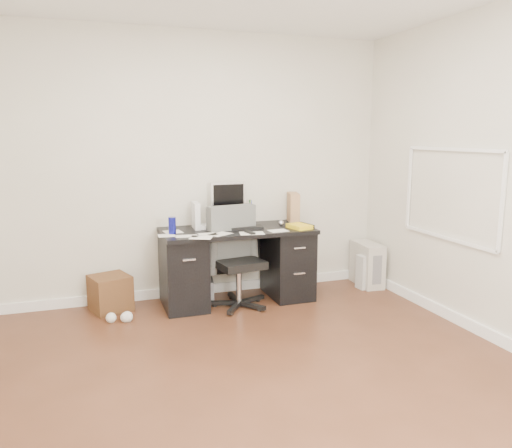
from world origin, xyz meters
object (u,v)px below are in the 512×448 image
at_px(office_chair, 239,258).
at_px(wicker_basket, 110,293).
at_px(keyboard, 240,228).
at_px(lcd_monitor, 228,204).
at_px(desk, 237,263).
at_px(pc_tower, 367,264).

bearing_deg(office_chair, wicker_basket, 156.55).
relative_size(keyboard, office_chair, 0.46).
bearing_deg(lcd_monitor, desk, -82.12).
distance_m(desk, keyboard, 0.36).
xyz_separation_m(office_chair, wicker_basket, (-1.21, 0.30, -0.32)).
bearing_deg(keyboard, pc_tower, 9.07).
bearing_deg(pc_tower, office_chair, -167.19).
height_order(office_chair, wicker_basket, office_chair).
xyz_separation_m(lcd_monitor, keyboard, (0.06, -0.22, -0.22)).
xyz_separation_m(lcd_monitor, office_chair, (-0.00, -0.37, -0.49)).
bearing_deg(lcd_monitor, office_chair, -91.81).
distance_m(lcd_monitor, office_chair, 0.61).
distance_m(desk, office_chair, 0.20).
distance_m(desk, lcd_monitor, 0.61).
xyz_separation_m(desk, wicker_basket, (-1.24, 0.13, -0.23)).
height_order(desk, office_chair, office_chair).
height_order(desk, wicker_basket, desk).
bearing_deg(pc_tower, wicker_basket, -176.84).
xyz_separation_m(keyboard, pc_tower, (1.52, 0.07, -0.52)).
height_order(keyboard, office_chair, office_chair).
xyz_separation_m(desk, pc_tower, (1.54, 0.06, -0.16)).
bearing_deg(office_chair, desk, 68.63).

